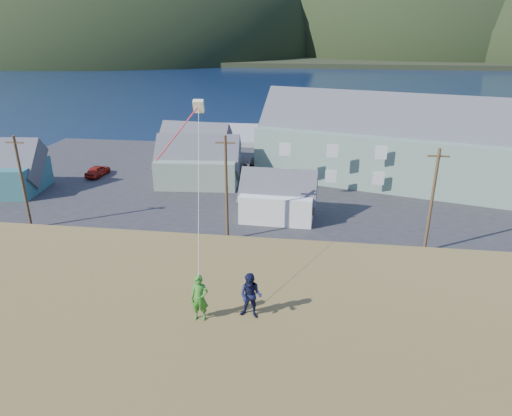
{
  "coord_description": "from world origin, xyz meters",
  "views": [
    {
      "loc": [
        4.49,
        -33.15,
        17.18
      ],
      "look_at": [
        1.68,
        -12.47,
        8.8
      ],
      "focal_mm": 32.0,
      "sensor_mm": 36.0,
      "label": 1
    }
  ],
  "objects_px": {
    "shed_palegreen_near": "(198,163)",
    "shed_palegreen_far": "(195,143)",
    "kite_flyer_green": "(200,298)",
    "kite_flyer_navy": "(251,296)",
    "lodge": "(412,144)",
    "shed_white": "(278,197)",
    "wharf": "(253,135)"
  },
  "relations": [
    {
      "from": "kite_flyer_green",
      "to": "kite_flyer_navy",
      "type": "relative_size",
      "value": 1.01
    },
    {
      "from": "wharf",
      "to": "shed_white",
      "type": "distance_m",
      "value": 33.85
    },
    {
      "from": "kite_flyer_green",
      "to": "kite_flyer_navy",
      "type": "bearing_deg",
      "value": 11.86
    },
    {
      "from": "shed_white",
      "to": "lodge",
      "type": "bearing_deg",
      "value": 43.27
    },
    {
      "from": "kite_flyer_green",
      "to": "wharf",
      "type": "bearing_deg",
      "value": 95.66
    },
    {
      "from": "shed_palegreen_near",
      "to": "kite_flyer_navy",
      "type": "distance_m",
      "value": 37.05
    },
    {
      "from": "wharf",
      "to": "shed_palegreen_far",
      "type": "height_order",
      "value": "shed_palegreen_far"
    },
    {
      "from": "shed_palegreen_far",
      "to": "kite_flyer_green",
      "type": "relative_size",
      "value": 5.52
    },
    {
      "from": "wharf",
      "to": "kite_flyer_navy",
      "type": "xyz_separation_m",
      "value": [
        8.41,
        -59.19,
        7.63
      ]
    },
    {
      "from": "shed_palegreen_far",
      "to": "kite_flyer_navy",
      "type": "height_order",
      "value": "kite_flyer_navy"
    },
    {
      "from": "lodge",
      "to": "shed_palegreen_near",
      "type": "bearing_deg",
      "value": -157.14
    },
    {
      "from": "shed_palegreen_far",
      "to": "shed_palegreen_near",
      "type": "bearing_deg",
      "value": -67.18
    },
    {
      "from": "shed_palegreen_near",
      "to": "kite_flyer_green",
      "type": "relative_size",
      "value": 5.56
    },
    {
      "from": "lodge",
      "to": "shed_palegreen_far",
      "type": "relative_size",
      "value": 3.69
    },
    {
      "from": "kite_flyer_navy",
      "to": "lodge",
      "type": "bearing_deg",
      "value": 80.11
    },
    {
      "from": "kite_flyer_green",
      "to": "lodge",
      "type": "bearing_deg",
      "value": 68.7
    },
    {
      "from": "shed_palegreen_far",
      "to": "shed_white",
      "type": "bearing_deg",
      "value": -49.15
    },
    {
      "from": "shed_palegreen_far",
      "to": "kite_flyer_green",
      "type": "distance_m",
      "value": 46.93
    },
    {
      "from": "lodge",
      "to": "shed_palegreen_far",
      "type": "xyz_separation_m",
      "value": [
        -26.96,
        6.2,
        -2.31
      ]
    },
    {
      "from": "shed_palegreen_near",
      "to": "kite_flyer_navy",
      "type": "xyz_separation_m",
      "value": [
        11.22,
        -34.88,
        5.48
      ]
    },
    {
      "from": "kite_flyer_green",
      "to": "shed_white",
      "type": "bearing_deg",
      "value": 88.18
    },
    {
      "from": "shed_palegreen_far",
      "to": "kite_flyer_navy",
      "type": "bearing_deg",
      "value": -66.62
    },
    {
      "from": "shed_palegreen_near",
      "to": "shed_palegreen_far",
      "type": "relative_size",
      "value": 1.01
    },
    {
      "from": "kite_flyer_navy",
      "to": "wharf",
      "type": "bearing_deg",
      "value": 106.63
    },
    {
      "from": "shed_palegreen_near",
      "to": "kite_flyer_green",
      "type": "xyz_separation_m",
      "value": [
        9.42,
        -35.28,
        5.49
      ]
    },
    {
      "from": "wharf",
      "to": "shed_palegreen_near",
      "type": "height_order",
      "value": "shed_palegreen_near"
    },
    {
      "from": "lodge",
      "to": "shed_white",
      "type": "height_order",
      "value": "lodge"
    },
    {
      "from": "lodge",
      "to": "shed_palegreen_near",
      "type": "distance_m",
      "value": 24.33
    },
    {
      "from": "kite_flyer_green",
      "to": "kite_flyer_navy",
      "type": "distance_m",
      "value": 1.84
    },
    {
      "from": "wharf",
      "to": "kite_flyer_green",
      "type": "relative_size",
      "value": 14.6
    },
    {
      "from": "lodge",
      "to": "shed_white",
      "type": "relative_size",
      "value": 4.94
    },
    {
      "from": "kite_flyer_navy",
      "to": "shed_white",
      "type": "bearing_deg",
      "value": 101.32
    }
  ]
}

